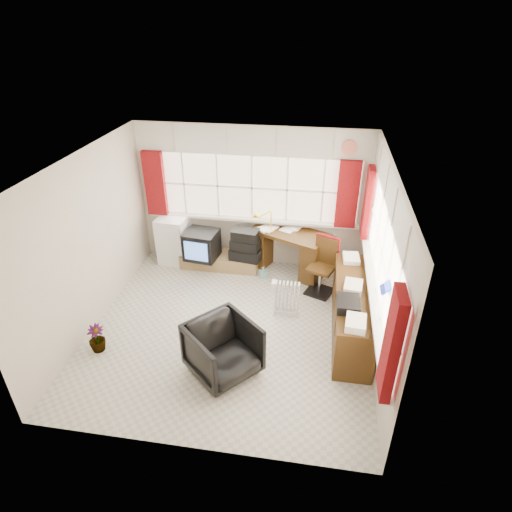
{
  "coord_description": "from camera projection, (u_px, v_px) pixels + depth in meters",
  "views": [
    {
      "loc": [
        1.15,
        -4.79,
        4.1
      ],
      "look_at": [
        0.3,
        0.55,
        0.95
      ],
      "focal_mm": 30.0,
      "sensor_mm": 36.0,
      "label": 1
    }
  ],
  "objects": [
    {
      "name": "credenza",
      "position": [
        352.0,
        311.0,
        6.05
      ],
      "size": [
        0.5,
        2.0,
        0.85
      ],
      "color": "#4D3012",
      "rests_on": "ground"
    },
    {
      "name": "window_back",
      "position": [
        252.0,
        216.0,
        7.49
      ],
      "size": [
        3.7,
        0.12,
        3.6
      ],
      "color": "#FFE8C9",
      "rests_on": "room_walls"
    },
    {
      "name": "file_tray",
      "position": [
        348.0,
        304.0,
        5.48
      ],
      "size": [
        0.29,
        0.37,
        0.12
      ],
      "primitive_type": "cube",
      "rotation": [
        0.0,
        0.0,
        0.0
      ],
      "color": "black",
      "rests_on": "credenza"
    },
    {
      "name": "spray_bottle_a",
      "position": [
        206.0,
        259.0,
        7.78
      ],
      "size": [
        0.12,
        0.12,
        0.28
      ],
      "primitive_type": "imported",
      "rotation": [
        0.0,
        0.0,
        -0.16
      ],
      "color": "white",
      "rests_on": "ground"
    },
    {
      "name": "crt_tv",
      "position": [
        202.0,
        245.0,
        7.5
      ],
      "size": [
        0.61,
        0.58,
        0.5
      ],
      "color": "black",
      "rests_on": "tv_bench"
    },
    {
      "name": "radiator",
      "position": [
        287.0,
        301.0,
        6.51
      ],
      "size": [
        0.38,
        0.16,
        0.56
      ],
      "color": "white",
      "rests_on": "ground"
    },
    {
      "name": "window_right",
      "position": [
        374.0,
        287.0,
        5.57
      ],
      "size": [
        0.12,
        3.7,
        3.6
      ],
      "color": "#FFE8C9",
      "rests_on": "room_walls"
    },
    {
      "name": "task_chair",
      "position": [
        324.0,
        263.0,
        6.94
      ],
      "size": [
        0.53,
        0.54,
        0.97
      ],
      "color": "black",
      "rests_on": "ground"
    },
    {
      "name": "curtains",
      "position": [
        302.0,
        217.0,
        6.24
      ],
      "size": [
        3.83,
        3.83,
        1.15
      ],
      "color": "maroon",
      "rests_on": "room_walls"
    },
    {
      "name": "room_walls",
      "position": [
        227.0,
        239.0,
        5.56
      ],
      "size": [
        4.0,
        4.0,
        4.0
      ],
      "color": "beige",
      "rests_on": "ground"
    },
    {
      "name": "spray_bottle_b",
      "position": [
        263.0,
        272.0,
        7.46
      ],
      "size": [
        0.14,
        0.14,
        0.21
      ],
      "primitive_type": "imported",
      "rotation": [
        0.0,
        0.0,
        -0.73
      ],
      "color": "#7EBCB5",
      "rests_on": "ground"
    },
    {
      "name": "mini_fridge",
      "position": [
        174.0,
        239.0,
        7.81
      ],
      "size": [
        0.55,
        0.56,
        0.87
      ],
      "color": "white",
      "rests_on": "ground"
    },
    {
      "name": "flower_vase",
      "position": [
        97.0,
        338.0,
        5.82
      ],
      "size": [
        0.28,
        0.28,
        0.41
      ],
      "primitive_type": "imported",
      "rotation": [
        0.0,
        0.0,
        0.28
      ],
      "color": "black",
      "rests_on": "ground"
    },
    {
      "name": "hifi_stack",
      "position": [
        246.0,
        245.0,
        7.46
      ],
      "size": [
        0.58,
        0.41,
        0.56
      ],
      "color": "black",
      "rests_on": "tv_bench"
    },
    {
      "name": "ground",
      "position": [
        230.0,
        329.0,
        6.31
      ],
      "size": [
        4.0,
        4.0,
        0.0
      ],
      "primitive_type": "plane",
      "color": "beige",
      "rests_on": "ground"
    },
    {
      "name": "tv_bench",
      "position": [
        220.0,
        260.0,
        7.79
      ],
      "size": [
        1.4,
        0.5,
        0.25
      ],
      "primitive_type": "cube",
      "color": "tan",
      "rests_on": "ground"
    },
    {
      "name": "desk_lamp",
      "position": [
        271.0,
        217.0,
        7.25
      ],
      "size": [
        0.17,
        0.15,
        0.4
      ],
      "color": "yellow",
      "rests_on": "desk"
    },
    {
      "name": "office_chair",
      "position": [
        223.0,
        349.0,
        5.39
      ],
      "size": [
        1.12,
        1.12,
        0.73
      ],
      "primitive_type": "imported",
      "rotation": [
        0.0,
        0.0,
        0.83
      ],
      "color": "black",
      "rests_on": "ground"
    },
    {
      "name": "overhead_cabinets",
      "position": [
        310.0,
        163.0,
        5.88
      ],
      "size": [
        3.98,
        3.98,
        0.48
      ],
      "color": "silver",
      "rests_on": "room_walls"
    },
    {
      "name": "desk",
      "position": [
        289.0,
        249.0,
        7.54
      ],
      "size": [
        1.46,
        1.13,
        0.79
      ],
      "color": "#4D3012",
      "rests_on": "ground"
    }
  ]
}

